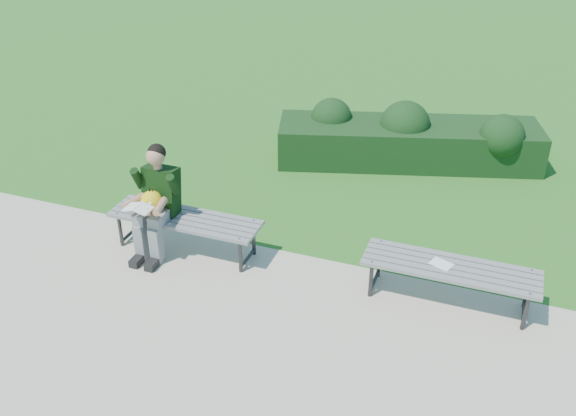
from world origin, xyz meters
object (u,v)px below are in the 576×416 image
object	(u,v)px
bench_left	(185,221)
seated_boy	(156,198)
paper_sheet	(441,264)
hedge	(409,138)
bench_right	(450,271)

from	to	relation	value
bench_left	seated_boy	xyz separation A→B (m)	(-0.30, -0.10, 0.30)
paper_sheet	seated_boy	bearing A→B (deg)	-177.02
hedge	paper_sheet	bearing A→B (deg)	-73.70
bench_left	bench_right	world-z (taller)	same
bench_left	bench_right	bearing A→B (deg)	1.37
bench_left	seated_boy	size ratio (longest dim) A/B	1.37
hedge	seated_boy	xyz separation A→B (m)	(-2.28, -3.43, 0.34)
hedge	paper_sheet	size ratio (longest dim) A/B	15.08
hedge	bench_left	bearing A→B (deg)	-120.71
paper_sheet	bench_right	bearing A→B (deg)	-0.00
bench_right	bench_left	bearing A→B (deg)	-178.63
hedge	bench_right	xyz separation A→B (m)	(1.05, -3.26, 0.04)
bench_left	seated_boy	distance (m)	0.43
seated_boy	hedge	bearing A→B (deg)	56.38
paper_sheet	hedge	bearing A→B (deg)	106.30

